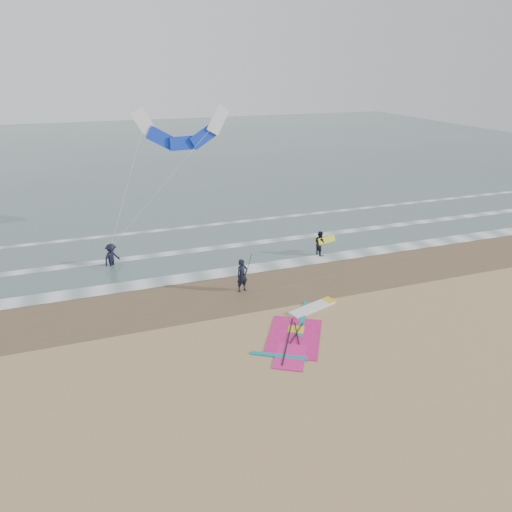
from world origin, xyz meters
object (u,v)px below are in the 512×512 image
object	(u,v)px
windsurf_rig	(301,328)
surf_kite	(182,132)
person_standing	(242,275)
person_wading	(111,252)
person_walking	(320,243)

from	to	relation	value
windsurf_rig	surf_kite	world-z (taller)	surf_kite
windsurf_rig	person_standing	bearing A→B (deg)	106.74
person_wading	windsurf_rig	bearing A→B (deg)	-96.14
person_wading	person_standing	bearing A→B (deg)	-84.96
person_standing	surf_kite	xyz separation A→B (m)	(-0.75, 10.30, 5.82)
person_walking	person_standing	bearing A→B (deg)	105.63
windsurf_rig	surf_kite	distance (m)	16.24
person_walking	surf_kite	xyz separation A→B (m)	(-6.66, 7.25, 5.93)
person_standing	surf_kite	size ratio (longest dim) A/B	0.20
person_standing	person_walking	size ratio (longest dim) A/B	1.14
person_standing	surf_kite	world-z (taller)	surf_kite
person_walking	person_wading	xyz separation A→B (m)	(-12.06, 2.41, 0.10)
person_walking	surf_kite	bearing A→B (deg)	30.93
surf_kite	person_wading	bearing A→B (deg)	-138.12
person_standing	person_walking	distance (m)	6.65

